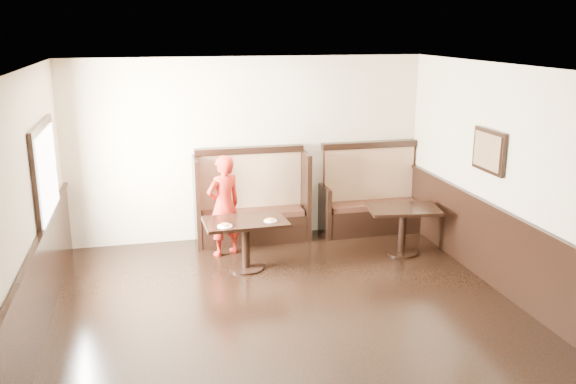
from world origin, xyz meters
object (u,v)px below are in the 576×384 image
object	(u,v)px
booth_main	(252,207)
child	(224,206)
table_neighbor	(403,219)
booth_neighbor	(370,202)
table_main	(246,232)

from	to	relation	value
booth_main	child	distance (m)	0.76
table_neighbor	booth_main	bearing A→B (deg)	160.51
booth_neighbor	table_neighbor	world-z (taller)	booth_neighbor
booth_main	child	size ratio (longest dim) A/B	1.18
table_neighbor	child	bearing A→B (deg)	176.21
table_main	child	xyz separation A→B (m)	(-0.21, 0.63, 0.20)
booth_neighbor	booth_main	bearing A→B (deg)	179.95
booth_neighbor	child	size ratio (longest dim) A/B	1.12
booth_main	table_neighbor	size ratio (longest dim) A/B	1.60
table_main	child	size ratio (longest dim) A/B	0.76
booth_main	booth_neighbor	size ratio (longest dim) A/B	1.06
child	table_neighbor	bearing A→B (deg)	142.80
table_neighbor	child	world-z (taller)	child
booth_neighbor	child	bearing A→B (deg)	-167.74
booth_main	booth_neighbor	distance (m)	1.95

